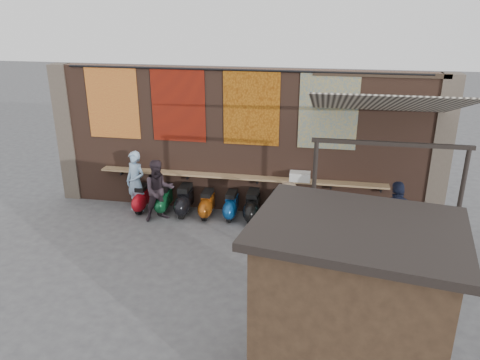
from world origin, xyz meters
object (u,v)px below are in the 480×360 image
(scooter_stool_1, at_px, (164,199))
(shelf_box, at_px, (300,176))
(scooter_stool_8, at_px, (327,212))
(scooter_stool_4, at_px, (231,206))
(shopper_navy, at_px, (395,220))
(scooter_stool_7, at_px, (303,211))
(market_stall, at_px, (350,316))
(shopper_tan, at_px, (288,212))
(scooter_stool_5, at_px, (252,206))
(shopper_grey, at_px, (418,236))
(diner_left, at_px, (136,182))
(scooter_stool_3, at_px, (207,204))
(diner_right, at_px, (159,191))
(scooter_stool_2, at_px, (185,201))
(scooter_stool_0, at_px, (142,199))
(scooter_stool_6, at_px, (276,208))

(scooter_stool_1, bearing_deg, shelf_box, 3.82)
(scooter_stool_8, bearing_deg, scooter_stool_4, -179.77)
(shopper_navy, bearing_deg, scooter_stool_4, -30.06)
(scooter_stool_7, xyz_separation_m, market_stall, (0.97, -5.72, 0.99))
(shopper_tan, distance_m, market_stall, 4.86)
(scooter_stool_5, bearing_deg, market_stall, -67.67)
(scooter_stool_8, distance_m, shopper_grey, 2.68)
(diner_left, xyz_separation_m, market_stall, (5.66, -5.71, 0.47))
(scooter_stool_3, distance_m, scooter_stool_8, 3.27)
(diner_right, bearing_deg, scooter_stool_2, 3.89)
(scooter_stool_5, height_order, market_stall, market_stall)
(scooter_stool_1, xyz_separation_m, market_stall, (4.88, -5.76, 0.97))
(shelf_box, relative_size, shopper_grey, 0.35)
(shopper_tan, bearing_deg, shopper_grey, -74.25)
(scooter_stool_7, height_order, diner_left, diner_left)
(diner_right, height_order, shopper_grey, diner_right)
(shelf_box, height_order, scooter_stool_0, shelf_box)
(scooter_stool_3, bearing_deg, scooter_stool_6, 1.25)
(scooter_stool_2, distance_m, scooter_stool_3, 0.65)
(scooter_stool_4, height_order, shopper_grey, shopper_grey)
(scooter_stool_6, bearing_deg, scooter_stool_3, -178.75)
(scooter_stool_1, distance_m, shopper_navy, 6.27)
(scooter_stool_7, bearing_deg, scooter_stool_3, -178.75)
(scooter_stool_7, bearing_deg, scooter_stool_2, -179.49)
(scooter_stool_8, relative_size, shopper_tan, 0.51)
(shelf_box, relative_size, market_stall, 0.20)
(scooter_stool_1, distance_m, diner_left, 0.93)
(scooter_stool_6, bearing_deg, diner_right, -172.03)
(shelf_box, height_order, shopper_grey, shopper_grey)
(scooter_stool_2, xyz_separation_m, scooter_stool_7, (3.28, 0.03, -0.06))
(scooter_stool_3, height_order, scooter_stool_7, scooter_stool_3)
(scooter_stool_6, bearing_deg, diner_left, 179.91)
(scooter_stool_4, bearing_deg, scooter_stool_0, 179.67)
(scooter_stool_1, height_order, scooter_stool_4, scooter_stool_1)
(scooter_stool_8, relative_size, diner_left, 0.46)
(scooter_stool_7, distance_m, shopper_tan, 1.20)
(diner_left, bearing_deg, scooter_stool_4, 22.30)
(scooter_stool_0, distance_m, diner_right, 0.97)
(scooter_stool_1, bearing_deg, diner_right, -82.63)
(scooter_stool_6, distance_m, market_stall, 6.02)
(scooter_stool_3, height_order, shopper_grey, shopper_grey)
(diner_right, xyz_separation_m, shopper_grey, (6.46, -1.32, -0.07))
(diner_left, bearing_deg, scooter_stool_2, 21.72)
(shopper_grey, bearing_deg, diner_left, 15.32)
(scooter_stool_1, xyz_separation_m, shopper_tan, (3.59, -1.11, 0.41))
(scooter_stool_8, height_order, market_stall, market_stall)
(scooter_stool_2, bearing_deg, scooter_stool_1, 173.93)
(market_stall, bearing_deg, scooter_stool_1, 139.82)
(market_stall, bearing_deg, scooter_stool_2, 136.28)
(scooter_stool_4, bearing_deg, shopper_navy, -18.42)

